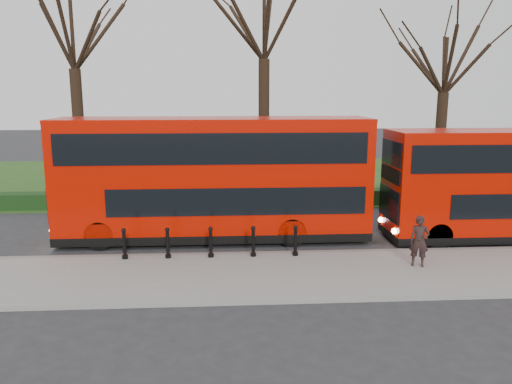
{
  "coord_description": "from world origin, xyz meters",
  "views": [
    {
      "loc": [
        -0.13,
        -17.52,
        5.63
      ],
      "look_at": [
        0.98,
        0.5,
        2.0
      ],
      "focal_mm": 35.0,
      "sensor_mm": 36.0,
      "label": 1
    }
  ],
  "objects": [
    {
      "name": "bollard_row",
      "position": [
        -0.66,
        -1.35,
        0.65
      ],
      "size": [
        5.89,
        0.15,
        1.0
      ],
      "color": "black",
      "rests_on": "pavement"
    },
    {
      "name": "grass_verge",
      "position": [
        0.0,
        15.0,
        0.03
      ],
      "size": [
        60.0,
        18.0,
        0.06
      ],
      "primitive_type": "cube",
      "color": "#274416",
      "rests_on": "ground"
    },
    {
      "name": "ground",
      "position": [
        0.0,
        0.0,
        0.0
      ],
      "size": [
        120.0,
        120.0,
        0.0
      ],
      "primitive_type": "plane",
      "color": "#28282B",
      "rests_on": "ground"
    },
    {
      "name": "bus_lead",
      "position": [
        -0.58,
        1.31,
        2.35
      ],
      "size": [
        11.74,
        2.7,
        4.67
      ],
      "color": "#B70D00",
      "rests_on": "ground"
    },
    {
      "name": "pedestrian",
      "position": [
        6.0,
        -2.64,
        0.97
      ],
      "size": [
        0.7,
        0.59,
        1.64
      ],
      "primitive_type": "imported",
      "rotation": [
        0.0,
        0.0,
        -0.38
      ],
      "color": "black",
      "rests_on": "pavement"
    },
    {
      "name": "tree_left",
      "position": [
        -8.0,
        10.0,
        9.04
      ],
      "size": [
        7.95,
        7.95,
        12.42
      ],
      "color": "black",
      "rests_on": "ground"
    },
    {
      "name": "yellow_line_inner",
      "position": [
        0.0,
        -0.5,
        0.01
      ],
      "size": [
        60.0,
        0.1,
        0.01
      ],
      "primitive_type": "cube",
      "color": "yellow",
      "rests_on": "ground"
    },
    {
      "name": "yellow_line_outer",
      "position": [
        0.0,
        -0.7,
        0.01
      ],
      "size": [
        60.0,
        0.1,
        0.01
      ],
      "primitive_type": "cube",
      "color": "yellow",
      "rests_on": "ground"
    },
    {
      "name": "tree_mid",
      "position": [
        2.0,
        10.0,
        9.75
      ],
      "size": [
        8.58,
        8.58,
        13.4
      ],
      "color": "black",
      "rests_on": "ground"
    },
    {
      "name": "hedge",
      "position": [
        0.0,
        6.8,
        0.4
      ],
      "size": [
        60.0,
        0.9,
        0.8
      ],
      "primitive_type": "cube",
      "color": "black",
      "rests_on": "ground"
    },
    {
      "name": "tree_right",
      "position": [
        12.0,
        10.0,
        7.39
      ],
      "size": [
        6.51,
        6.51,
        10.17
      ],
      "color": "black",
      "rests_on": "ground"
    },
    {
      "name": "kerb",
      "position": [
        0.0,
        -1.0,
        0.07
      ],
      "size": [
        60.0,
        0.25,
        0.16
      ],
      "primitive_type": "cube",
      "color": "slate",
      "rests_on": "ground"
    },
    {
      "name": "pavement",
      "position": [
        0.0,
        -3.0,
        0.07
      ],
      "size": [
        60.0,
        4.0,
        0.15
      ],
      "primitive_type": "cube",
      "color": "gray",
      "rests_on": "ground"
    }
  ]
}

